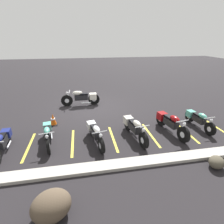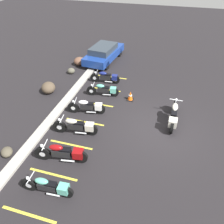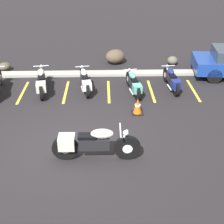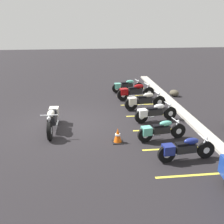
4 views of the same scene
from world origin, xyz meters
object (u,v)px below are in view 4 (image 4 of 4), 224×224
object	(u,v)px
motorcycle_cream_featured	(52,118)
parked_bike_2	(143,101)
parked_bike_4	(160,130)
parked_bike_0	(126,86)
landscape_rock_0	(174,93)
parked_bike_1	(134,92)
parked_bike_5	(184,149)
parked_bike_3	(154,112)
traffic_cone	(118,136)

from	to	relation	value
motorcycle_cream_featured	parked_bike_2	size ratio (longest dim) A/B	1.10
parked_bike_2	parked_bike_4	bearing A→B (deg)	-101.47
parked_bike_0	landscape_rock_0	size ratio (longest dim) A/B	3.52
parked_bike_2	parked_bike_4	xyz separation A→B (m)	(3.64, -0.20, -0.05)
parked_bike_2	parked_bike_1	bearing A→B (deg)	86.02
parked_bike_4	landscape_rock_0	size ratio (longest dim) A/B	3.44
parked_bike_2	parked_bike_5	size ratio (longest dim) A/B	1.10
landscape_rock_0	parked_bike_4	bearing A→B (deg)	-24.32
parked_bike_5	landscape_rock_0	world-z (taller)	parked_bike_5
landscape_rock_0	motorcycle_cream_featured	bearing A→B (deg)	-57.96
parked_bike_1	parked_bike_5	world-z (taller)	parked_bike_1
parked_bike_0	parked_bike_4	world-z (taller)	parked_bike_0
motorcycle_cream_featured	parked_bike_3	bearing A→B (deg)	96.27
parked_bike_4	parked_bike_0	bearing A→B (deg)	82.07
motorcycle_cream_featured	traffic_cone	size ratio (longest dim) A/B	4.22
landscape_rock_0	traffic_cone	world-z (taller)	traffic_cone
motorcycle_cream_featured	parked_bike_2	distance (m)	4.88
parked_bike_0	parked_bike_4	distance (m)	6.97
parked_bike_1	parked_bike_5	size ratio (longest dim) A/B	1.13
parked_bike_0	motorcycle_cream_featured	bearing A→B (deg)	-130.80
parked_bike_4	parked_bike_2	bearing A→B (deg)	77.83
parked_bike_4	parked_bike_1	bearing A→B (deg)	80.27
parked_bike_0	parked_bike_5	world-z (taller)	parked_bike_0
motorcycle_cream_featured	parked_bike_4	world-z (taller)	motorcycle_cream_featured
motorcycle_cream_featured	parked_bike_1	xyz separation A→B (m)	(-3.86, 4.27, -0.03)
parked_bike_2	landscape_rock_0	distance (m)	3.25
parked_bike_3	traffic_cone	distance (m)	2.74
parked_bike_2	landscape_rock_0	xyz separation A→B (m)	(-2.16, 2.42, -0.27)
parked_bike_5	landscape_rock_0	distance (m)	7.72
motorcycle_cream_featured	parked_bike_5	bearing A→B (deg)	56.75
parked_bike_3	landscape_rock_0	size ratio (longest dim) A/B	3.57
parked_bike_0	parked_bike_3	xyz separation A→B (m)	(5.03, 0.43, 0.01)
motorcycle_cream_featured	parked_bike_5	xyz separation A→B (m)	(3.11, 4.55, -0.09)
parked_bike_3	parked_bike_4	size ratio (longest dim) A/B	1.04
motorcycle_cream_featured	landscape_rock_0	world-z (taller)	motorcycle_cream_featured
motorcycle_cream_featured	parked_bike_3	size ratio (longest dim) A/B	1.19
motorcycle_cream_featured	traffic_cone	xyz separation A→B (m)	(1.53, 2.57, -0.24)
traffic_cone	parked_bike_1	bearing A→B (deg)	162.49
landscape_rock_0	traffic_cone	xyz separation A→B (m)	(5.80, -4.25, 0.07)
motorcycle_cream_featured	parked_bike_3	xyz separation A→B (m)	(-0.40, 4.50, -0.08)
parked_bike_0	parked_bike_1	size ratio (longest dim) A/B	0.89
parked_bike_1	traffic_cone	world-z (taller)	parked_bike_1
parked_bike_0	parked_bike_3	bearing A→B (deg)	-89.13
parked_bike_3	parked_bike_5	distance (m)	3.52
parked_bike_4	parked_bike_5	world-z (taller)	parked_bike_5
parked_bike_0	traffic_cone	world-z (taller)	parked_bike_0
parked_bike_4	parked_bike_5	distance (m)	1.62
parked_bike_2	parked_bike_4	size ratio (longest dim) A/B	1.12
motorcycle_cream_featured	traffic_cone	world-z (taller)	motorcycle_cream_featured
parked_bike_0	parked_bike_1	xyz separation A→B (m)	(1.57, 0.20, 0.05)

